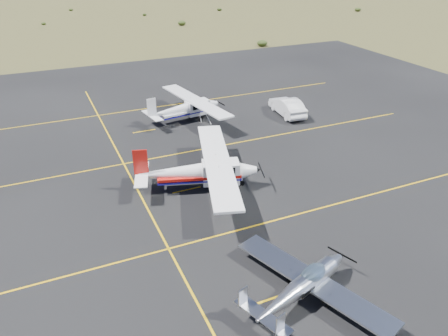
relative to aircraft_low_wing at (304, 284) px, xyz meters
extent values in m
plane|color=#383D1C|center=(1.40, 4.08, -0.88)|extent=(1600.00, 1600.00, 0.00)
cube|color=black|center=(1.40, 11.08, -0.88)|extent=(72.00, 72.00, 0.02)
cube|color=silver|center=(0.59, 0.21, -0.18)|extent=(4.10, 8.40, 0.11)
ellipsoid|color=#99BFD8|center=(0.59, 0.21, 0.27)|extent=(1.74, 1.34, 0.77)
cube|color=silver|center=(-2.67, -0.95, 0.08)|extent=(1.56, 2.87, 0.06)
cube|color=silver|center=(-2.46, -1.97, 0.50)|extent=(0.50, 0.22, 0.94)
cube|color=silver|center=(-3.15, -0.02, 0.50)|extent=(0.50, 0.22, 0.94)
cylinder|color=black|center=(2.00, 0.71, -0.71)|extent=(0.33, 0.19, 0.32)
cylinder|color=black|center=(0.79, -0.91, -0.69)|extent=(0.39, 0.22, 0.37)
cylinder|color=black|center=(0.04, 1.21, -0.69)|extent=(0.39, 0.22, 0.37)
cube|color=white|center=(0.63, 11.01, 0.28)|extent=(2.68, 1.91, 1.48)
cube|color=white|center=(0.42, 11.07, 1.05)|extent=(5.14, 12.05, 0.15)
cube|color=black|center=(0.63, 11.01, 0.59)|extent=(2.06, 1.76, 0.60)
cube|color=red|center=(-0.73, 11.42, 0.17)|extent=(5.62, 2.82, 0.20)
cube|color=red|center=(-4.30, 12.51, 1.32)|extent=(0.91, 0.35, 1.76)
cube|color=white|center=(-4.30, 12.51, 0.44)|extent=(1.81, 3.60, 0.07)
cylinder|color=black|center=(2.00, 10.59, -0.68)|extent=(0.41, 0.22, 0.40)
cylinder|color=black|center=(-0.02, 10.00, -0.63)|extent=(0.50, 0.28, 0.48)
cylinder|color=black|center=(0.65, 12.20, -0.63)|extent=(0.50, 0.28, 0.48)
cube|color=white|center=(3.83, 23.74, 0.14)|extent=(2.28, 1.43, 1.31)
cube|color=white|center=(3.64, 23.71, 0.82)|extent=(3.16, 10.74, 0.14)
cube|color=black|center=(3.83, 23.74, 0.41)|extent=(1.71, 1.38, 0.53)
cube|color=white|center=(2.59, 23.54, 0.05)|extent=(4.95, 1.88, 0.17)
cube|color=white|center=(-0.66, 23.02, 1.06)|extent=(0.82, 0.20, 1.55)
cube|color=white|center=(-0.66, 23.02, 0.29)|extent=(1.21, 3.17, 0.06)
cylinder|color=black|center=(5.07, 23.94, -0.70)|extent=(0.36, 0.15, 0.35)
cylinder|color=black|center=(3.71, 22.69, -0.66)|extent=(0.44, 0.19, 0.43)
cylinder|color=black|center=(3.39, 24.69, -0.66)|extent=(0.44, 0.19, 0.43)
imported|color=white|center=(11.88, 21.00, -0.05)|extent=(2.19, 5.11, 1.64)
camera|label=1|loc=(-9.53, -12.35, 14.00)|focal=35.00mm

